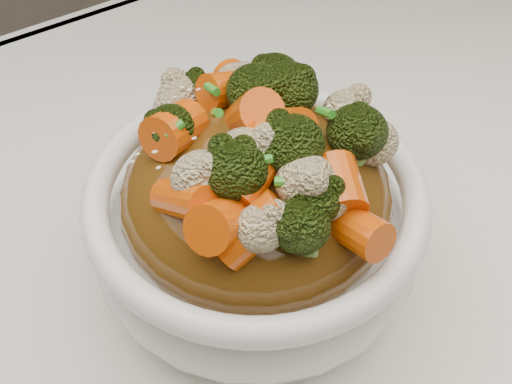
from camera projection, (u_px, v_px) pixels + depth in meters
tablecloth at (242, 261)px, 0.49m from camera, size 1.20×0.80×0.04m
bowl at (256, 225)px, 0.43m from camera, size 0.31×0.31×0.09m
sauce_base at (256, 195)px, 0.41m from camera, size 0.24×0.24×0.10m
carrots at (256, 120)px, 0.36m from camera, size 0.24×0.24×0.05m
broccoli at (256, 121)px, 0.36m from camera, size 0.24×0.24×0.05m
cauliflower at (256, 124)px, 0.36m from camera, size 0.24×0.24×0.04m
scallions at (256, 118)px, 0.36m from camera, size 0.18×0.18×0.02m
sesame_seeds at (256, 118)px, 0.36m from camera, size 0.22×0.22×0.01m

